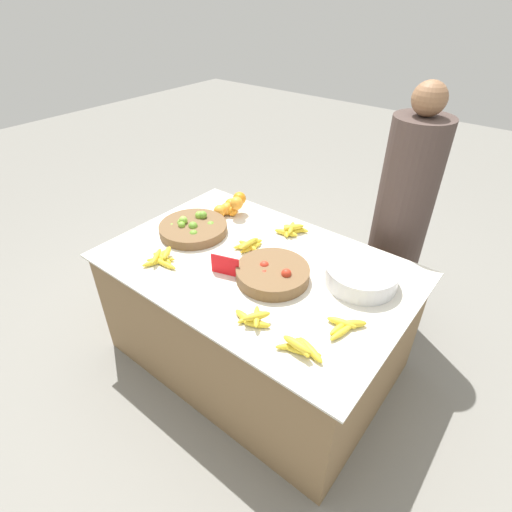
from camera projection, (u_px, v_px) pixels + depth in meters
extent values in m
plane|color=gray|center=(256.00, 355.00, 2.52)|extent=(12.00, 12.00, 0.00)
cube|color=olive|center=(256.00, 314.00, 2.32)|extent=(1.55, 1.03, 0.70)
cube|color=silver|center=(256.00, 265.00, 2.12)|extent=(1.61, 1.07, 0.01)
cylinder|color=brown|center=(193.00, 228.00, 2.36)|extent=(0.40, 0.40, 0.06)
sphere|color=#6BA333|center=(206.00, 234.00, 2.31)|extent=(0.05, 0.05, 0.05)
sphere|color=#89BC42|center=(182.00, 223.00, 2.37)|extent=(0.06, 0.06, 0.06)
sphere|color=#6BA333|center=(211.00, 226.00, 2.37)|extent=(0.06, 0.06, 0.06)
sphere|color=#6BA333|center=(172.00, 227.00, 2.36)|extent=(0.05, 0.05, 0.05)
sphere|color=#89BC42|center=(201.00, 237.00, 2.30)|extent=(0.04, 0.04, 0.04)
sphere|color=#6BA333|center=(194.00, 234.00, 2.28)|extent=(0.05, 0.05, 0.05)
sphere|color=#7AB238|center=(199.00, 215.00, 2.41)|extent=(0.05, 0.05, 0.05)
sphere|color=#89BC42|center=(202.00, 227.00, 2.37)|extent=(0.04, 0.04, 0.04)
sphere|color=#89BC42|center=(175.00, 227.00, 2.37)|extent=(0.05, 0.05, 0.05)
sphere|color=#7AB238|center=(182.00, 225.00, 2.32)|extent=(0.04, 0.04, 0.04)
sphere|color=#89BC42|center=(190.00, 227.00, 2.38)|extent=(0.04, 0.04, 0.04)
sphere|color=#6BA333|center=(193.00, 226.00, 2.32)|extent=(0.05, 0.05, 0.05)
sphere|color=#89BC42|center=(183.00, 220.00, 2.35)|extent=(0.05, 0.05, 0.05)
sphere|color=#6BA333|center=(203.00, 215.00, 2.40)|extent=(0.05, 0.05, 0.05)
cylinder|color=brown|center=(273.00, 273.00, 1.99)|extent=(0.37, 0.37, 0.07)
sphere|color=red|center=(286.00, 274.00, 1.93)|extent=(0.05, 0.05, 0.05)
sphere|color=red|center=(289.00, 287.00, 1.92)|extent=(0.04, 0.04, 0.04)
sphere|color=red|center=(287.00, 266.00, 2.03)|extent=(0.05, 0.05, 0.05)
sphere|color=red|center=(271.00, 273.00, 2.00)|extent=(0.05, 0.05, 0.05)
sphere|color=red|center=(270.00, 270.00, 2.03)|extent=(0.04, 0.04, 0.04)
sphere|color=red|center=(264.00, 265.00, 2.00)|extent=(0.05, 0.05, 0.05)
sphere|color=red|center=(287.00, 287.00, 1.93)|extent=(0.04, 0.04, 0.04)
sphere|color=red|center=(283.00, 275.00, 1.96)|extent=(0.04, 0.04, 0.04)
sphere|color=red|center=(277.00, 268.00, 2.03)|extent=(0.05, 0.05, 0.05)
sphere|color=red|center=(264.00, 274.00, 1.97)|extent=(0.05, 0.05, 0.05)
sphere|color=red|center=(267.00, 282.00, 1.95)|extent=(0.05, 0.05, 0.05)
sphere|color=red|center=(291.00, 273.00, 2.01)|extent=(0.05, 0.05, 0.05)
sphere|color=orange|center=(231.00, 205.00, 2.58)|extent=(0.08, 0.08, 0.08)
sphere|color=orange|center=(220.00, 211.00, 2.51)|extent=(0.08, 0.08, 0.08)
sphere|color=orange|center=(227.00, 209.00, 2.54)|extent=(0.08, 0.08, 0.08)
sphere|color=orange|center=(232.00, 211.00, 2.53)|extent=(0.07, 0.07, 0.07)
sphere|color=orange|center=(239.00, 199.00, 2.52)|extent=(0.08, 0.08, 0.08)
sphere|color=orange|center=(236.00, 203.00, 2.47)|extent=(0.08, 0.08, 0.08)
cylinder|color=silver|center=(361.00, 275.00, 1.96)|extent=(0.35, 0.35, 0.10)
cube|color=red|center=(225.00, 266.00, 2.01)|extent=(0.15, 0.05, 0.11)
ellipsoid|color=yellow|center=(286.00, 231.00, 2.36)|extent=(0.11, 0.12, 0.03)
ellipsoid|color=yellow|center=(286.00, 233.00, 2.34)|extent=(0.15, 0.07, 0.03)
ellipsoid|color=yellow|center=(294.00, 232.00, 2.36)|extent=(0.09, 0.12, 0.03)
ellipsoid|color=yellow|center=(296.00, 228.00, 2.38)|extent=(0.16, 0.06, 0.03)
ellipsoid|color=yellow|center=(290.00, 230.00, 2.37)|extent=(0.05, 0.15, 0.03)
ellipsoid|color=yellow|center=(291.00, 228.00, 2.34)|extent=(0.08, 0.13, 0.03)
ellipsoid|color=yellow|center=(294.00, 227.00, 2.34)|extent=(0.10, 0.12, 0.03)
ellipsoid|color=yellow|center=(161.00, 255.00, 2.15)|extent=(0.04, 0.12, 0.04)
ellipsoid|color=yellow|center=(155.00, 262.00, 2.10)|extent=(0.08, 0.14, 0.03)
ellipsoid|color=yellow|center=(161.00, 260.00, 2.12)|extent=(0.13, 0.12, 0.03)
ellipsoid|color=yellow|center=(165.00, 264.00, 2.09)|extent=(0.16, 0.04, 0.03)
ellipsoid|color=yellow|center=(162.00, 258.00, 2.13)|extent=(0.14, 0.04, 0.04)
ellipsoid|color=yellow|center=(167.00, 253.00, 2.12)|extent=(0.09, 0.11, 0.03)
ellipsoid|color=yellow|center=(156.00, 256.00, 2.11)|extent=(0.10, 0.13, 0.03)
ellipsoid|color=yellow|center=(257.00, 324.00, 1.73)|extent=(0.12, 0.08, 0.03)
ellipsoid|color=yellow|center=(244.00, 317.00, 1.76)|extent=(0.13, 0.06, 0.03)
ellipsoid|color=yellow|center=(250.00, 317.00, 1.76)|extent=(0.07, 0.13, 0.03)
ellipsoid|color=yellow|center=(256.00, 316.00, 1.72)|extent=(0.10, 0.12, 0.03)
ellipsoid|color=yellow|center=(257.00, 317.00, 1.73)|extent=(0.10, 0.12, 0.03)
ellipsoid|color=yellow|center=(342.00, 332.00, 1.69)|extent=(0.06, 0.15, 0.03)
ellipsoid|color=yellow|center=(353.00, 324.00, 1.72)|extent=(0.11, 0.10, 0.04)
ellipsoid|color=yellow|center=(342.00, 323.00, 1.73)|extent=(0.14, 0.06, 0.03)
ellipsoid|color=yellow|center=(339.00, 328.00, 1.71)|extent=(0.05, 0.12, 0.03)
ellipsoid|color=yellow|center=(251.00, 244.00, 2.24)|extent=(0.08, 0.16, 0.03)
ellipsoid|color=yellow|center=(248.00, 246.00, 2.23)|extent=(0.14, 0.05, 0.03)
ellipsoid|color=yellow|center=(246.00, 245.00, 2.24)|extent=(0.10, 0.15, 0.03)
ellipsoid|color=yellow|center=(251.00, 248.00, 2.22)|extent=(0.06, 0.15, 0.03)
ellipsoid|color=yellow|center=(249.00, 243.00, 2.22)|extent=(0.04, 0.14, 0.03)
ellipsoid|color=yellow|center=(249.00, 244.00, 2.20)|extent=(0.04, 0.14, 0.03)
ellipsoid|color=yellow|center=(310.00, 350.00, 1.60)|extent=(0.16, 0.09, 0.03)
ellipsoid|color=yellow|center=(293.00, 346.00, 1.62)|extent=(0.13, 0.12, 0.03)
ellipsoid|color=yellow|center=(302.00, 351.00, 1.60)|extent=(0.16, 0.08, 0.03)
ellipsoid|color=yellow|center=(302.00, 347.00, 1.59)|extent=(0.11, 0.08, 0.03)
ellipsoid|color=yellow|center=(297.00, 345.00, 1.59)|extent=(0.14, 0.04, 0.04)
cylinder|color=#473833|center=(398.00, 231.00, 2.44)|extent=(0.32, 0.32, 1.37)
sphere|color=#896042|center=(430.00, 98.00, 1.99)|extent=(0.18, 0.18, 0.18)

